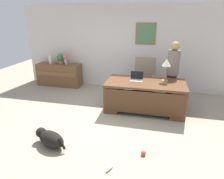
% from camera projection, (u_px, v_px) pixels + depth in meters
% --- Properties ---
extents(ground_plane, '(12.00, 12.00, 0.00)m').
position_uv_depth(ground_plane, '(106.00, 124.00, 4.47)').
color(ground_plane, '#9E937F').
extents(back_wall, '(7.00, 0.16, 2.70)m').
position_uv_depth(back_wall, '(126.00, 48.00, 6.36)').
color(back_wall, silver).
rests_on(back_wall, ground_plane).
extents(desk, '(1.97, 0.99, 0.77)m').
position_uv_depth(desk, '(145.00, 95.00, 5.00)').
color(desk, brown).
rests_on(desk, ground_plane).
extents(credenza, '(1.53, 0.50, 0.77)m').
position_uv_depth(credenza, '(60.00, 75.00, 6.86)').
color(credenza, brown).
rests_on(credenza, ground_plane).
extents(armchair, '(0.60, 0.59, 1.18)m').
position_uv_depth(armchair, '(144.00, 81.00, 5.79)').
color(armchair, gray).
rests_on(armchair, ground_plane).
extents(person_standing, '(0.32, 0.32, 1.71)m').
position_uv_depth(person_standing, '(172.00, 72.00, 5.33)').
color(person_standing, '#262323').
rests_on(person_standing, ground_plane).
extents(dog_lying, '(0.73, 0.49, 0.30)m').
position_uv_depth(dog_lying, '(50.00, 138.00, 3.70)').
color(dog_lying, black).
rests_on(dog_lying, ground_plane).
extents(laptop, '(0.32, 0.22, 0.22)m').
position_uv_depth(laptop, '(137.00, 78.00, 5.01)').
color(laptop, '#B2B5BA').
rests_on(laptop, desk).
extents(desk_lamp, '(0.22, 0.22, 0.57)m').
position_uv_depth(desk_lamp, '(166.00, 64.00, 4.81)').
color(desk_lamp, '#9E8447').
rests_on(desk_lamp, desk).
extents(vase_with_flowers, '(0.17, 0.17, 0.37)m').
position_uv_depth(vase_with_flowers, '(65.00, 58.00, 6.59)').
color(vase_with_flowers, '#AF8C8F').
rests_on(vase_with_flowers, credenza).
extents(vase_empty, '(0.11, 0.11, 0.31)m').
position_uv_depth(vase_empty, '(50.00, 59.00, 6.73)').
color(vase_empty, silver).
rests_on(vase_empty, credenza).
extents(potted_plant, '(0.24, 0.24, 0.36)m').
position_uv_depth(potted_plant, '(60.00, 58.00, 6.64)').
color(potted_plant, brown).
rests_on(potted_plant, credenza).
extents(dog_toy_ball, '(0.09, 0.09, 0.09)m').
position_uv_depth(dog_toy_ball, '(143.00, 153.00, 3.47)').
color(dog_toy_ball, '#E53F33').
rests_on(dog_toy_ball, ground_plane).
extents(dog_toy_bone, '(0.12, 0.18, 0.05)m').
position_uv_depth(dog_toy_bone, '(109.00, 168.00, 3.15)').
color(dog_toy_bone, beige).
rests_on(dog_toy_bone, ground_plane).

